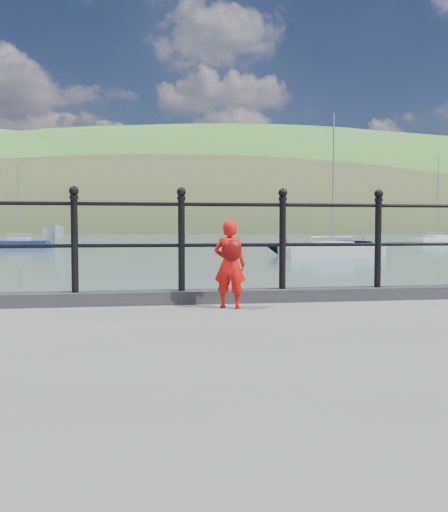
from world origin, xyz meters
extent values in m
plane|color=#2D4251|center=(0.00, 0.00, 0.00)|extent=(600.00, 600.00, 0.00)
cube|color=#28282B|center=(0.00, -0.15, 1.07)|extent=(60.00, 0.30, 0.15)
cylinder|color=black|center=(0.00, -0.15, 1.67)|extent=(18.00, 0.04, 0.04)
cylinder|color=black|center=(0.00, -0.15, 2.15)|extent=(18.00, 0.04, 0.04)
cylinder|color=black|center=(-1.80, -0.15, 1.67)|extent=(0.08, 0.08, 1.05)
sphere|color=black|center=(-1.80, -0.15, 2.29)|extent=(0.11, 0.11, 0.11)
cylinder|color=black|center=(-0.60, -0.15, 1.67)|extent=(0.08, 0.08, 1.05)
sphere|color=black|center=(-0.60, -0.15, 2.29)|extent=(0.11, 0.11, 0.11)
cylinder|color=black|center=(0.60, -0.15, 1.67)|extent=(0.08, 0.08, 1.05)
sphere|color=black|center=(0.60, -0.15, 2.29)|extent=(0.11, 0.11, 0.11)
cylinder|color=black|center=(1.80, -0.15, 1.67)|extent=(0.08, 0.08, 1.05)
sphere|color=black|center=(1.80, -0.15, 2.29)|extent=(0.11, 0.11, 0.11)
ellipsoid|color=#333A21|center=(20.00, 195.00, -15.40)|extent=(400.00, 100.00, 88.00)
ellipsoid|color=#387026|center=(60.00, 255.00, -27.30)|extent=(600.00, 180.00, 156.00)
cube|color=silver|center=(-35.00, 181.00, 3.00)|extent=(9.00, 6.00, 6.00)
cube|color=#4C4744|center=(-35.00, 181.00, 7.00)|extent=(9.50, 6.50, 2.00)
cube|color=silver|center=(-12.00, 181.00, 3.00)|extent=(9.00, 6.00, 6.00)
cube|color=#4C4744|center=(-12.00, 181.00, 7.00)|extent=(9.50, 6.50, 2.00)
cube|color=silver|center=(18.00, 181.00, 3.00)|extent=(9.00, 6.00, 6.00)
cube|color=#4C4744|center=(18.00, 181.00, 7.00)|extent=(9.50, 6.50, 2.00)
cube|color=silver|center=(45.00, 181.00, 3.00)|extent=(9.00, 6.00, 6.00)
cube|color=#4C4744|center=(45.00, 181.00, 7.00)|extent=(9.50, 6.50, 2.00)
imported|color=red|center=(-0.11, -0.61, 1.48)|extent=(0.41, 0.35, 0.96)
ellipsoid|color=#BA0807|center=(-0.11, -0.74, 1.63)|extent=(0.22, 0.11, 0.23)
imported|color=#121A50|center=(19.18, 42.55, 0.50)|extent=(3.97, 5.18, 1.00)
imported|color=silver|center=(-10.03, 51.09, 1.08)|extent=(3.32, 5.91, 2.15)
imported|color=black|center=(8.47, 28.55, 0.72)|extent=(2.80, 2.44, 1.43)
cube|color=beige|center=(10.96, 26.61, 0.25)|extent=(7.03, 3.16, 0.90)
cube|color=beige|center=(10.96, 26.61, 0.75)|extent=(2.59, 1.75, 0.50)
cylinder|color=#A5A5A8|center=(10.96, 26.61, 4.88)|extent=(0.10, 0.10, 8.36)
cylinder|color=#A5A5A8|center=(10.96, 26.61, 1.30)|extent=(3.01, 0.65, 0.06)
cube|color=navy|center=(-12.12, 45.17, 0.25)|extent=(5.32, 2.09, 0.90)
cube|color=beige|center=(-12.12, 45.17, 0.75)|extent=(1.91, 1.31, 0.50)
cylinder|color=#A5A5A8|center=(-12.12, 45.17, 4.08)|extent=(0.10, 0.10, 6.76)
cylinder|color=#A5A5A8|center=(-12.12, 45.17, 1.30)|extent=(2.34, 0.25, 0.06)
cube|color=silver|center=(33.81, 53.68, 0.25)|extent=(7.99, 5.14, 0.90)
cube|color=beige|center=(33.81, 53.68, 0.75)|extent=(3.10, 2.48, 0.50)
cylinder|color=#A5A5A8|center=(33.81, 53.68, 5.72)|extent=(0.10, 0.10, 10.04)
cylinder|color=#A5A5A8|center=(33.81, 53.68, 1.30)|extent=(3.23, 1.50, 0.06)
camera|label=1|loc=(-1.05, -6.40, 1.88)|focal=38.00mm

